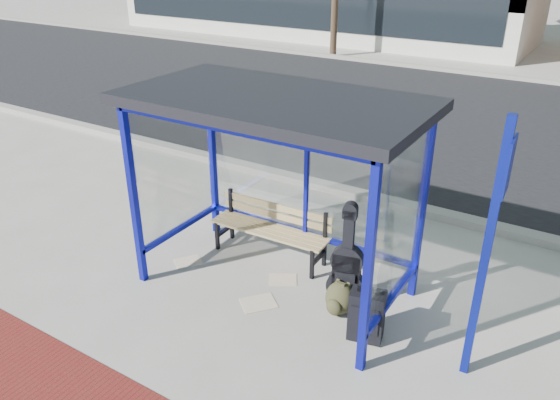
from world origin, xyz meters
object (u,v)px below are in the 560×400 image
Objects in this scene: bench at (271,226)px; suitcase at (366,316)px; guitar_bag at (347,269)px; backpack at (338,299)px.

bench reaches higher than suitcase.
guitar_bag is 1.92× the size of suitcase.
suitcase is 1.62× the size of backpack.
backpack is at bearing 139.20° from suitcase.
backpack is (1.34, -0.67, -0.25)m from bench.
suitcase is (0.47, -0.48, -0.15)m from guitar_bag.
suitcase is 0.52m from backpack.
guitar_bag is at bearing 121.87° from suitcase.
guitar_bag is at bearing -20.25° from bench.
guitar_bag reaches higher than bench.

